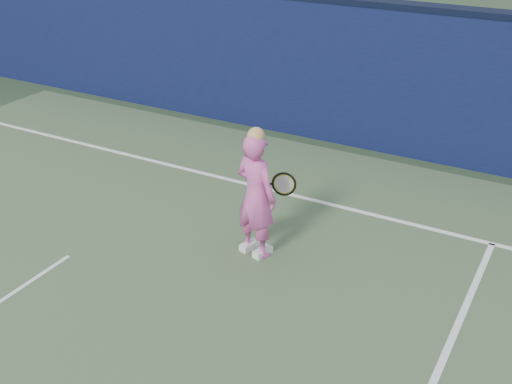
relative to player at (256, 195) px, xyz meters
The scene contains 4 objects.
ground 3.21m from the player, 132.47° to the right, with size 80.00×80.00×0.00m, color #293F26.
backstop_wall 4.72m from the player, 116.41° to the left, with size 24.00×0.40×2.50m, color black.
player is the anchor object (origin of this frame).
racket 0.48m from the player, 74.48° to the left, with size 0.63×0.16×0.33m.
Camera 1 is at (5.59, -4.04, 4.54)m, focal length 45.00 mm.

